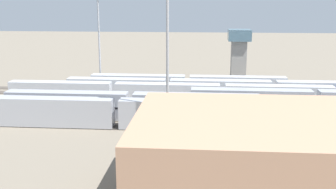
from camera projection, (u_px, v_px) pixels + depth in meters
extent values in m
plane|color=#756B5B|center=(184.00, 107.00, 85.75)|extent=(400.00, 400.00, 0.00)
cube|color=#4C443D|center=(187.00, 91.00, 100.29)|extent=(140.00, 2.80, 0.12)
cube|color=#4C443D|center=(186.00, 96.00, 95.44)|extent=(140.00, 2.80, 0.12)
cube|color=#3D3833|center=(185.00, 101.00, 90.59)|extent=(140.00, 2.80, 0.12)
cube|color=#3D3833|center=(184.00, 107.00, 85.73)|extent=(140.00, 2.80, 0.12)
cube|color=#4C443D|center=(183.00, 113.00, 80.88)|extent=(140.00, 2.80, 0.12)
cube|color=#4C443D|center=(181.00, 120.00, 76.03)|extent=(140.00, 2.80, 0.12)
cube|color=#3D3833|center=(180.00, 129.00, 71.17)|extent=(140.00, 2.80, 0.12)
cube|color=silver|center=(279.00, 94.00, 88.50)|extent=(23.00, 3.00, 3.80)
cube|color=silver|center=(167.00, 92.00, 90.46)|extent=(23.00, 3.00, 3.80)
cube|color=silver|center=(60.00, 90.00, 92.43)|extent=(23.00, 3.00, 3.80)
cube|color=#A8AAB2|center=(196.00, 107.00, 75.23)|extent=(23.00, 3.00, 5.00)
cube|color=black|center=(196.00, 110.00, 75.35)|extent=(22.40, 3.06, 0.36)
cube|color=#A8AAB2|center=(67.00, 105.00, 77.20)|extent=(23.00, 3.00, 5.00)
cube|color=black|center=(67.00, 105.00, 77.22)|extent=(22.40, 3.06, 0.36)
cube|color=#A8AAB2|center=(330.00, 118.00, 68.55)|extent=(23.00, 3.00, 5.00)
cube|color=#A8AAB2|center=(186.00, 115.00, 70.51)|extent=(23.00, 3.00, 5.00)
cube|color=#A8AAB2|center=(49.00, 112.00, 72.48)|extent=(23.00, 3.00, 5.00)
cube|color=silver|center=(237.00, 84.00, 98.86)|extent=(23.00, 3.00, 3.80)
cube|color=maroon|center=(237.00, 85.00, 98.89)|extent=(22.40, 3.06, 0.36)
cube|color=silver|center=(138.00, 83.00, 100.82)|extent=(23.00, 3.00, 3.80)
cube|color=maroon|center=(138.00, 84.00, 100.91)|extent=(22.40, 3.06, 0.36)
cube|color=#A8AAB2|center=(251.00, 102.00, 79.24)|extent=(23.00, 3.00, 5.00)
cube|color=black|center=(251.00, 102.00, 79.22)|extent=(22.40, 3.06, 0.36)
cube|color=silver|center=(328.00, 90.00, 92.39)|extent=(23.00, 3.00, 3.80)
cube|color=silver|center=(220.00, 88.00, 94.36)|extent=(23.00, 3.00, 3.80)
cube|color=silver|center=(117.00, 86.00, 96.32)|extent=(23.00, 3.00, 3.80)
cylinder|color=#9EA0A5|center=(99.00, 44.00, 102.66)|extent=(0.44, 0.44, 22.07)
cylinder|color=#9EA0A5|center=(167.00, 58.00, 64.60)|extent=(0.44, 0.44, 25.91)
cube|color=gray|center=(238.00, 61.00, 111.74)|extent=(4.00, 4.00, 11.12)
cube|color=slate|center=(239.00, 35.00, 110.15)|extent=(6.00, 6.00, 3.00)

